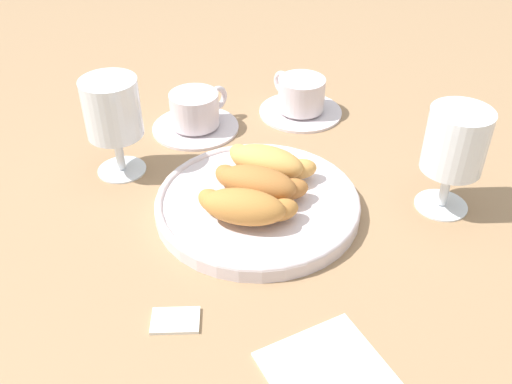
# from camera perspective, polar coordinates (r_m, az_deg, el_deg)

# --- Properties ---
(ground_plane) EXTENTS (2.20, 2.20, 0.00)m
(ground_plane) POSITION_cam_1_polar(r_m,az_deg,el_deg) (0.75, 0.12, -1.39)
(ground_plane) COLOR #997551
(pastry_plate) EXTENTS (0.26, 0.26, 0.02)m
(pastry_plate) POSITION_cam_1_polar(r_m,az_deg,el_deg) (0.74, -0.00, -1.11)
(pastry_plate) COLOR silver
(pastry_plate) RESTS_ON ground_plane
(croissant_large) EXTENTS (0.13, 0.08, 0.04)m
(croissant_large) POSITION_cam_1_polar(r_m,az_deg,el_deg) (0.69, -1.14, -1.44)
(croissant_large) COLOR #BC7A38
(croissant_large) RESTS_ON pastry_plate
(croissant_small) EXTENTS (0.13, 0.09, 0.04)m
(croissant_small) POSITION_cam_1_polar(r_m,az_deg,el_deg) (0.72, 0.08, 0.90)
(croissant_small) COLOR #AD6B33
(croissant_small) RESTS_ON pastry_plate
(croissant_extra) EXTENTS (0.12, 0.10, 0.04)m
(croissant_extra) POSITION_cam_1_polar(r_m,az_deg,el_deg) (0.76, 1.16, 3.00)
(croissant_extra) COLOR #D6994C
(croissant_extra) RESTS_ON pastry_plate
(coffee_cup_near) EXTENTS (0.14, 0.14, 0.06)m
(coffee_cup_near) POSITION_cam_1_polar(r_m,az_deg,el_deg) (0.95, 4.43, 9.20)
(coffee_cup_near) COLOR silver
(coffee_cup_near) RESTS_ON ground_plane
(coffee_cup_far) EXTENTS (0.14, 0.14, 0.06)m
(coffee_cup_far) POSITION_cam_1_polar(r_m,az_deg,el_deg) (0.91, -6.01, 7.69)
(coffee_cup_far) COLOR silver
(coffee_cup_far) RESTS_ON ground_plane
(juice_glass_left) EXTENTS (0.08, 0.08, 0.14)m
(juice_glass_left) POSITION_cam_1_polar(r_m,az_deg,el_deg) (0.79, -13.99, 7.60)
(juice_glass_left) COLOR white
(juice_glass_left) RESTS_ON ground_plane
(juice_glass_right) EXTENTS (0.08, 0.08, 0.14)m
(juice_glass_right) POSITION_cam_1_polar(r_m,az_deg,el_deg) (0.74, 19.10, 4.38)
(juice_glass_right) COLOR white
(juice_glass_right) RESTS_ON ground_plane
(sugar_packet) EXTENTS (0.05, 0.03, 0.01)m
(sugar_packet) POSITION_cam_1_polar(r_m,az_deg,el_deg) (0.62, -7.99, -12.35)
(sugar_packet) COLOR white
(sugar_packet) RESTS_ON ground_plane
(folded_napkin) EXTENTS (0.15, 0.15, 0.01)m
(folded_napkin) POSITION_cam_1_polar(r_m,az_deg,el_deg) (0.57, 7.26, -17.36)
(folded_napkin) COLOR silver
(folded_napkin) RESTS_ON ground_plane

